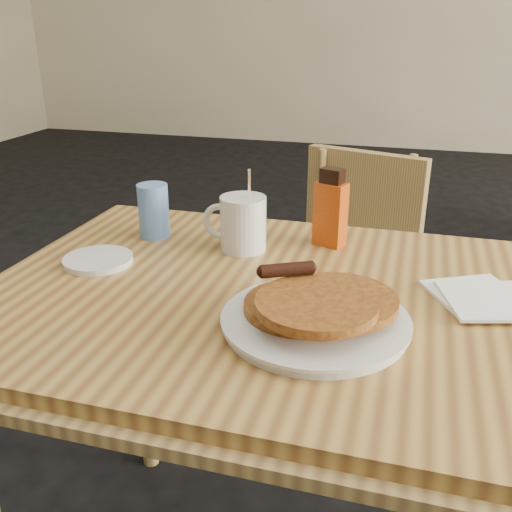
{
  "coord_description": "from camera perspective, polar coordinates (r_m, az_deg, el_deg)",
  "views": [
    {
      "loc": [
        0.21,
        -0.85,
        1.19
      ],
      "look_at": [
        -0.04,
        0.03,
        0.81
      ],
      "focal_mm": 40.0,
      "sensor_mm": 36.0,
      "label": 1
    }
  ],
  "objects": [
    {
      "name": "main_table",
      "position": [
        1.01,
        4.43,
        -6.04
      ],
      "size": [
        1.16,
        0.79,
        0.75
      ],
      "rotation": [
        0.0,
        0.0,
        -0.0
      ],
      "color": "#AB833C",
      "rests_on": "floor"
    },
    {
      "name": "chair_main_far",
      "position": [
        1.76,
        10.01,
        -1.12
      ],
      "size": [
        0.47,
        0.48,
        0.83
      ],
      "rotation": [
        0.0,
        0.0,
        -0.31
      ],
      "color": "tan",
      "rests_on": "floor"
    },
    {
      "name": "pancake_plate",
      "position": [
        0.88,
        6.05,
        -5.71
      ],
      "size": [
        0.29,
        0.29,
        0.09
      ],
      "rotation": [
        0.0,
        0.0,
        0.05
      ],
      "color": "silver",
      "rests_on": "main_table"
    },
    {
      "name": "coffee_mug",
      "position": [
        1.16,
        -1.44,
        3.38
      ],
      "size": [
        0.13,
        0.09,
        0.18
      ],
      "rotation": [
        0.0,
        0.0,
        -0.24
      ],
      "color": "silver",
      "rests_on": "main_table"
    },
    {
      "name": "syrup_bottle",
      "position": [
        1.19,
        7.47,
        4.56
      ],
      "size": [
        0.07,
        0.06,
        0.16
      ],
      "rotation": [
        0.0,
        0.0,
        -0.35
      ],
      "color": "maroon",
      "rests_on": "main_table"
    },
    {
      "name": "napkin_stack",
      "position": [
        1.04,
        21.73,
        -3.91
      ],
      "size": [
        0.2,
        0.21,
        0.01
      ],
      "rotation": [
        0.0,
        0.0,
        0.48
      ],
      "color": "white",
      "rests_on": "main_table"
    },
    {
      "name": "blue_tumbler",
      "position": [
        1.25,
        -10.2,
        4.48
      ],
      "size": [
        0.07,
        0.07,
        0.12
      ],
      "primitive_type": "cylinder",
      "rotation": [
        0.0,
        0.0,
        0.07
      ],
      "color": "#5889CE",
      "rests_on": "main_table"
    },
    {
      "name": "side_saucer",
      "position": [
        1.15,
        -15.51,
        -0.39
      ],
      "size": [
        0.14,
        0.14,
        0.01
      ],
      "primitive_type": "cylinder",
      "rotation": [
        0.0,
        0.0,
        -0.06
      ],
      "color": "silver",
      "rests_on": "main_table"
    }
  ]
}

